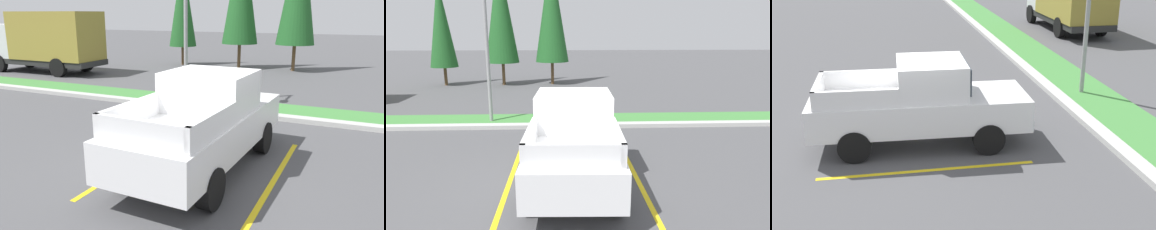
% 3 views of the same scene
% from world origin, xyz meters
% --- Properties ---
extents(ground_plane, '(120.00, 120.00, 0.00)m').
position_xyz_m(ground_plane, '(0.00, 0.00, 0.00)').
color(ground_plane, '#4C4C4F').
extents(parking_line_near, '(0.12, 4.80, 0.01)m').
position_xyz_m(parking_line_near, '(-1.53, 0.35, 0.00)').
color(parking_line_near, yellow).
rests_on(parking_line_near, ground).
extents(parking_line_far, '(0.12, 4.80, 0.01)m').
position_xyz_m(parking_line_far, '(1.57, 0.35, 0.00)').
color(parking_line_far, yellow).
rests_on(parking_line_far, ground).
extents(curb_strip, '(56.00, 0.40, 0.15)m').
position_xyz_m(curb_strip, '(0.00, 5.00, 0.07)').
color(curb_strip, '#B2B2AD').
rests_on(curb_strip, ground).
extents(grass_median, '(56.00, 1.80, 0.06)m').
position_xyz_m(grass_median, '(0.00, 6.10, 0.03)').
color(grass_median, '#42843D').
rests_on(grass_median, ground).
extents(pickup_truck_main, '(2.11, 5.29, 2.10)m').
position_xyz_m(pickup_truck_main, '(0.02, 0.41, 1.04)').
color(pickup_truck_main, black).
rests_on(pickup_truck_main, ground).
extents(street_light, '(0.24, 1.49, 6.44)m').
position_xyz_m(street_light, '(-3.09, 5.74, 3.76)').
color(street_light, gray).
rests_on(street_light, ground).
extents(cypress_tree_leftmost, '(1.77, 1.77, 6.82)m').
position_xyz_m(cypress_tree_leftmost, '(-8.07, 15.75, 4.01)').
color(cypress_tree_leftmost, brown).
rests_on(cypress_tree_leftmost, ground).
extents(cypress_tree_left_inner, '(2.17, 2.17, 8.36)m').
position_xyz_m(cypress_tree_left_inner, '(-4.22, 15.79, 4.93)').
color(cypress_tree_left_inner, brown).
rests_on(cypress_tree_left_inner, ground).
extents(cypress_tree_center, '(2.22, 2.22, 8.52)m').
position_xyz_m(cypress_tree_center, '(-0.93, 16.00, 5.02)').
color(cypress_tree_center, brown).
rests_on(cypress_tree_center, ground).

